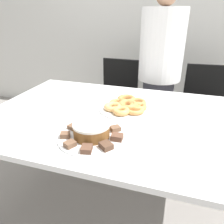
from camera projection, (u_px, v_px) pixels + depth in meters
ground_plane at (114, 205)px, 1.65m from camera, size 12.00×12.00×0.00m
wall_back at (156, 14)px, 2.52m from camera, size 8.00×0.05×2.60m
table at (115, 126)px, 1.36m from camera, size 1.58×1.08×0.75m
person_standing at (159, 75)px, 1.99m from camera, size 0.38×0.38×1.53m
office_chair_left at (116, 104)px, 2.40m from camera, size 0.45×0.45×0.86m
office_chair_right at (203, 114)px, 2.16m from camera, size 0.47×0.47×0.86m
plate_cake at (92, 137)px, 1.09m from camera, size 0.34×0.34×0.01m
plate_donuts at (128, 108)px, 1.41m from camera, size 0.37×0.37×0.01m
frosted_cake at (91, 130)px, 1.07m from camera, size 0.18×0.18×0.07m
lamington_0 at (104, 123)px, 1.19m from camera, size 0.05×0.06×0.02m
lamington_1 at (87, 122)px, 1.20m from camera, size 0.07×0.08×0.03m
lamington_2 at (73, 127)px, 1.15m from camera, size 0.06×0.05×0.02m
lamington_3 at (65, 135)px, 1.07m from camera, size 0.06×0.05×0.03m
lamington_4 at (70, 144)px, 1.00m from camera, size 0.06×0.06×0.02m
lamington_5 at (87, 149)px, 0.96m from camera, size 0.06×0.06×0.02m
lamington_6 at (106, 146)px, 0.99m from camera, size 0.07×0.07×0.03m
lamington_7 at (117, 137)px, 1.05m from camera, size 0.06×0.05×0.03m
lamington_8 at (115, 129)px, 1.13m from camera, size 0.06×0.06×0.02m
donut_0 at (128, 105)px, 1.40m from camera, size 0.13×0.13×0.04m
donut_1 at (138, 107)px, 1.38m from camera, size 0.11×0.11×0.03m
donut_2 at (137, 102)px, 1.44m from camera, size 0.12×0.12×0.03m
donut_3 at (127, 99)px, 1.50m from camera, size 0.13×0.13×0.03m
donut_4 at (117, 103)px, 1.44m from camera, size 0.11×0.11×0.03m
donut_5 at (113, 107)px, 1.38m from camera, size 0.12×0.12×0.03m
donut_6 at (121, 111)px, 1.32m from camera, size 0.11×0.11×0.03m
donut_7 at (135, 110)px, 1.34m from camera, size 0.12×0.12×0.03m
napkin at (33, 108)px, 1.42m from camera, size 0.15×0.12×0.01m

